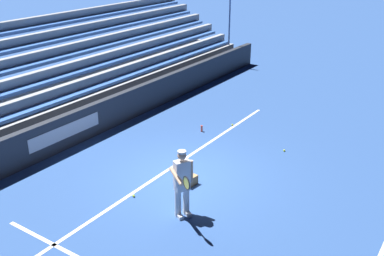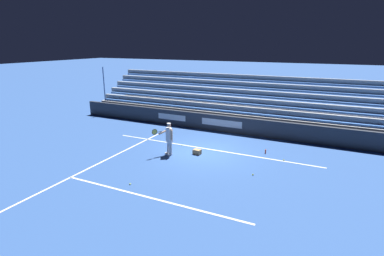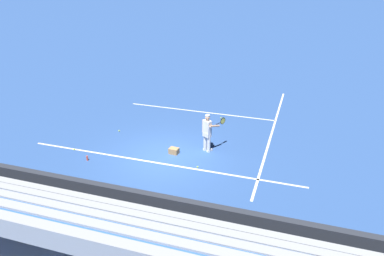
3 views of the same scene
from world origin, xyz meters
name	(u,v)px [view 1 (image 1 of 3)]	position (x,y,z in m)	size (l,w,h in m)	color
ground_plane	(181,175)	(0.00, 0.00, 0.00)	(160.00, 160.00, 0.00)	#2D5193
court_baseline_white	(167,170)	(0.00, -0.50, 0.00)	(12.00, 0.10, 0.01)	white
back_wall_sponsor_board	(77,126)	(0.01, -4.11, 0.55)	(24.18, 0.25, 1.10)	#2D333D
bleacher_stand	(25,104)	(0.00, -6.74, 0.79)	(22.97, 4.00, 3.85)	#9EA3A8
tennis_player	(182,183)	(1.62, 1.18, 0.89)	(0.91, 0.88, 1.71)	silver
ball_box_cardboard	(189,180)	(0.30, 0.48, 0.13)	(0.40, 0.30, 0.26)	#A87F51
tennis_ball_stray_back	(134,196)	(1.63, -0.35, 0.03)	(0.07, 0.07, 0.07)	#CCE533
tennis_ball_midcourt	(284,151)	(-3.06, 1.80, 0.03)	(0.07, 0.07, 0.07)	#CCE533
tennis_ball_on_baseline	(232,125)	(-4.01, -0.58, 0.03)	(0.07, 0.07, 0.07)	#CCE533
water_bottle	(202,129)	(-2.95, -1.21, 0.11)	(0.07, 0.07, 0.22)	#EA4C33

